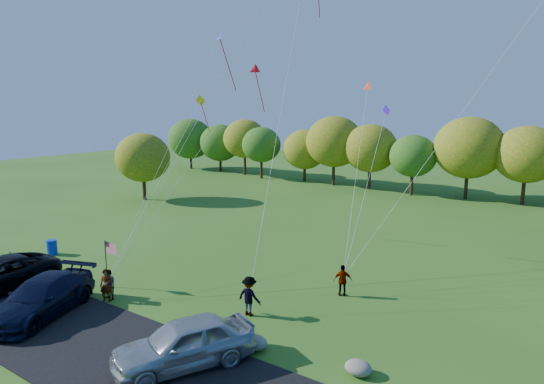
{
  "coord_description": "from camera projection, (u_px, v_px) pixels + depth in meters",
  "views": [
    {
      "loc": [
        17.36,
        -15.06,
        10.0
      ],
      "look_at": [
        2.64,
        6.0,
        5.24
      ],
      "focal_mm": 32.0,
      "sensor_mm": 36.0,
      "label": 1
    }
  ],
  "objects": [
    {
      "name": "ground",
      "position": [
        158.0,
        310.0,
        23.74
      ],
      "size": [
        140.0,
        140.0,
        0.0
      ],
      "primitive_type": "plane",
      "color": "#2E5C1A",
      "rests_on": "ground"
    },
    {
      "name": "asphalt_lane",
      "position": [
        86.0,
        342.0,
        20.51
      ],
      "size": [
        44.0,
        6.0,
        0.06
      ],
      "primitive_type": "cube",
      "color": "black",
      "rests_on": "ground"
    },
    {
      "name": "treeline",
      "position": [
        438.0,
        154.0,
        50.73
      ],
      "size": [
        77.08,
        27.94,
        7.96
      ],
      "color": "#382814",
      "rests_on": "ground"
    },
    {
      "name": "minivan_navy",
      "position": [
        41.0,
        297.0,
        22.9
      ],
      "size": [
        4.42,
        6.49,
        1.75
      ],
      "primitive_type": "imported",
      "rotation": [
        0.0,
        0.0,
        0.36
      ],
      "color": "black",
      "rests_on": "asphalt_lane"
    },
    {
      "name": "minivan_silver",
      "position": [
        184.0,
        343.0,
        18.42
      ],
      "size": [
        4.38,
        5.88,
        1.86
      ],
      "primitive_type": "imported",
      "rotation": [
        0.0,
        0.0,
        -0.45
      ],
      "color": "#B3B9BF",
      "rests_on": "asphalt_lane"
    },
    {
      "name": "flyer_a",
      "position": [
        106.0,
        286.0,
        24.57
      ],
      "size": [
        0.74,
        0.68,
        1.7
      ],
      "primitive_type": "imported",
      "rotation": [
        0.0,
        0.0,
        0.58
      ],
      "color": "#4C4C59",
      "rests_on": "ground"
    },
    {
      "name": "flyer_b",
      "position": [
        109.0,
        285.0,
        24.8
      ],
      "size": [
        0.85,
        0.7,
        1.59
      ],
      "primitive_type": "imported",
      "rotation": [
        0.0,
        0.0,
        -0.14
      ],
      "color": "#4C4C59",
      "rests_on": "ground"
    },
    {
      "name": "flyer_c",
      "position": [
        249.0,
        296.0,
        22.98
      ],
      "size": [
        1.26,
        0.75,
        1.91
      ],
      "primitive_type": "imported",
      "rotation": [
        0.0,
        0.0,
        3.17
      ],
      "color": "#4C4C59",
      "rests_on": "ground"
    },
    {
      "name": "flyer_d",
      "position": [
        343.0,
        280.0,
        25.32
      ],
      "size": [
        1.05,
        0.87,
        1.67
      ],
      "primitive_type": "imported",
      "rotation": [
        0.0,
        0.0,
        3.71
      ],
      "color": "#4C4C59",
      "rests_on": "ground"
    },
    {
      "name": "park_bench",
      "position": [
        16.0,
        260.0,
        29.65
      ],
      "size": [
        1.62,
        0.5,
        0.89
      ],
      "rotation": [
        0.0,
        0.0,
        -0.13
      ],
      "color": "#153B17",
      "rests_on": "ground"
    },
    {
      "name": "trash_barrel",
      "position": [
        52.0,
        247.0,
        32.28
      ],
      "size": [
        0.66,
        0.66,
        0.99
      ],
      "primitive_type": "cylinder",
      "color": "#0D2FD1",
      "rests_on": "ground"
    },
    {
      "name": "flag_assembly",
      "position": [
        109.0,
        253.0,
        26.18
      ],
      "size": [
        0.97,
        0.63,
        2.63
      ],
      "color": "black",
      "rests_on": "ground"
    },
    {
      "name": "boulder_near",
      "position": [
        254.0,
        342.0,
        19.91
      ],
      "size": [
        1.16,
        0.91,
        0.58
      ],
      "primitive_type": "ellipsoid",
      "color": "gray",
      "rests_on": "ground"
    },
    {
      "name": "boulder_far",
      "position": [
        358.0,
        368.0,
        18.03
      ],
      "size": [
        1.04,
        0.87,
        0.54
      ],
      "primitive_type": "ellipsoid",
      "color": "gray",
      "rests_on": "ground"
    }
  ]
}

